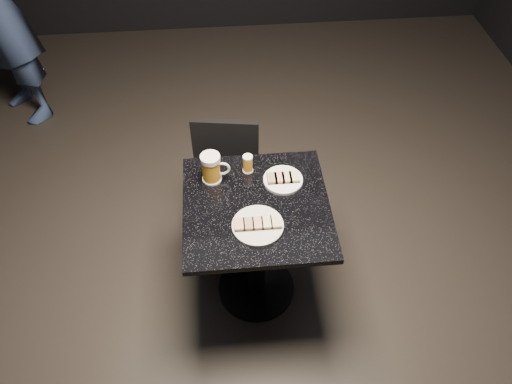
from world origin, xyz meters
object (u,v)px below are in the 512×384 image
beer_tumbler (248,164)px  chair (225,183)px  plate_large (258,226)px  beer_mug (212,168)px  plate_small (283,180)px  table (256,236)px

beer_tumbler → chair: (-0.12, 0.16, -0.30)m
plate_large → beer_mug: (-0.20, 0.32, 0.07)m
plate_large → beer_tumbler: size_ratio=2.43×
plate_small → beer_tumbler: bearing=152.2°
plate_large → table: plate_large is taller
table → plate_small: bearing=44.9°
plate_large → plate_small: bearing=61.2°
beer_mug → beer_tumbler: 0.19m
table → beer_tumbler: size_ratio=7.65×
plate_small → table: bearing=-135.1°
table → plate_large: bearing=-92.5°
plate_small → table: 0.32m
beer_mug → beer_tumbler: beer_mug is taller
beer_mug → beer_tumbler: size_ratio=1.61×
table → chair: chair is taller
beer_mug → plate_small: bearing=-7.2°
plate_small → chair: (-0.29, 0.25, -0.26)m
beer_tumbler → plate_large: bearing=-87.5°
beer_tumbler → beer_mug: bearing=-166.0°
beer_mug → chair: bearing=74.0°
plate_large → table: 0.28m
plate_large → plate_small: same height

